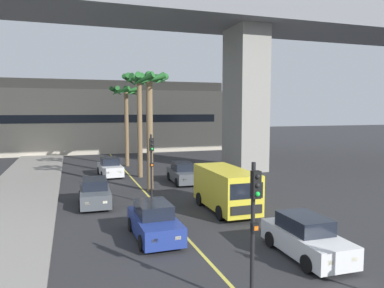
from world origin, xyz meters
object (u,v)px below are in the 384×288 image
at_px(car_queue_front, 183,173).
at_px(car_queue_fourth, 154,222).
at_px(car_queue_second, 95,193).
at_px(delivery_van, 226,188).
at_px(traffic_light_median_far, 152,160).
at_px(palm_tree_mid_median, 150,98).
at_px(car_queue_fifth, 110,168).
at_px(traffic_light_median_near, 254,216).
at_px(palm_tree_near_median, 139,95).
at_px(car_queue_third, 306,238).
at_px(palm_tree_far_median, 126,101).

height_order(car_queue_front, car_queue_fourth, same).
distance_m(car_queue_second, delivery_van, 7.77).
xyz_separation_m(traffic_light_median_far, palm_tree_mid_median, (0.70, 3.71, 3.70)).
relative_size(car_queue_front, car_queue_fifth, 1.00).
height_order(car_queue_front, delivery_van, delivery_van).
bearing_deg(car_queue_front, car_queue_second, -145.39).
bearing_deg(car_queue_front, delivery_van, -90.58).
distance_m(car_queue_second, traffic_light_median_near, 13.89).
distance_m(traffic_light_median_near, palm_tree_near_median, 21.90).
relative_size(car_queue_front, car_queue_second, 1.00).
bearing_deg(traffic_light_median_far, traffic_light_median_near, -88.88).
height_order(car_queue_third, car_queue_fourth, same).
relative_size(car_queue_second, car_queue_third, 1.00).
relative_size(car_queue_fifth, traffic_light_median_near, 0.99).
bearing_deg(palm_tree_mid_median, palm_tree_far_median, 89.32).
distance_m(car_queue_second, car_queue_third, 12.75).
bearing_deg(palm_tree_near_median, delivery_van, -77.56).
bearing_deg(traffic_light_median_near, palm_tree_far_median, 88.77).
bearing_deg(delivery_van, car_queue_fourth, -147.47).
distance_m(car_queue_second, traffic_light_median_far, 3.92).
relative_size(car_queue_third, delivery_van, 0.79).
distance_m(car_queue_front, delivery_van, 8.44).
relative_size(car_queue_second, palm_tree_far_median, 0.52).
bearing_deg(delivery_van, traffic_light_median_far, 144.05).
relative_size(car_queue_second, delivery_van, 0.79).
distance_m(car_queue_fifth, palm_tree_near_median, 6.74).
bearing_deg(car_queue_second, delivery_van, -28.04).
xyz_separation_m(car_queue_front, car_queue_fourth, (-4.82, -11.44, 0.00)).
height_order(car_queue_front, palm_tree_far_median, palm_tree_far_median).
bearing_deg(car_queue_second, palm_tree_mid_median, 34.46).
xyz_separation_m(delivery_van, palm_tree_near_median, (-2.61, 11.83, 5.60)).
xyz_separation_m(car_queue_third, palm_tree_far_median, (-3.15, 25.14, 5.77)).
height_order(palm_tree_near_median, palm_tree_far_median, palm_tree_near_median).
distance_m(car_queue_fourth, palm_tree_mid_median, 11.10).
bearing_deg(palm_tree_mid_median, delivery_van, -65.25).
bearing_deg(car_queue_fifth, palm_tree_mid_median, -73.33).
height_order(car_queue_fourth, car_queue_fifth, same).
relative_size(traffic_light_median_far, palm_tree_far_median, 0.52).
height_order(delivery_van, palm_tree_near_median, palm_tree_near_median).
relative_size(delivery_van, palm_tree_far_median, 0.65).
bearing_deg(traffic_light_median_near, car_queue_second, 104.58).
bearing_deg(palm_tree_far_median, car_queue_front, -73.79).
xyz_separation_m(car_queue_front, traffic_light_median_near, (-3.47, -18.09, 1.99)).
relative_size(traffic_light_median_near, palm_tree_near_median, 0.48).
distance_m(traffic_light_median_far, palm_tree_far_median, 16.12).
bearing_deg(car_queue_second, car_queue_fifth, 78.93).
distance_m(car_queue_fifth, traffic_light_median_near, 22.99).
bearing_deg(delivery_van, palm_tree_mid_median, 114.75).
distance_m(traffic_light_median_far, palm_tree_near_median, 10.15).
bearing_deg(palm_tree_far_median, traffic_light_median_far, -93.07).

